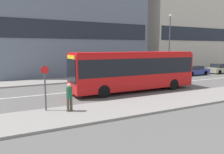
% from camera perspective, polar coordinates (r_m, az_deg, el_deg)
% --- Properties ---
extents(ground_plane, '(120.00, 120.00, 0.00)m').
position_cam_1_polar(ground_plane, '(18.69, -8.56, -3.75)').
color(ground_plane, '#595654').
extents(sidewalk_near, '(44.00, 3.50, 0.13)m').
position_cam_1_polar(sidewalk_near, '(13.05, 0.31, -8.37)').
color(sidewalk_near, gray).
rests_on(sidewalk_near, ground_plane).
extents(sidewalk_far, '(44.00, 3.50, 0.13)m').
position_cam_1_polar(sidewalk_far, '(24.60, -13.20, -0.96)').
color(sidewalk_far, gray).
rests_on(sidewalk_far, ground_plane).
extents(lane_centerline, '(41.80, 0.16, 0.01)m').
position_cam_1_polar(lane_centerline, '(18.68, -8.56, -3.74)').
color(lane_centerline, silver).
rests_on(lane_centerline, ground_plane).
extents(apartment_block_right_tower, '(16.92, 6.07, 21.62)m').
position_cam_1_polar(apartment_block_right_tower, '(43.21, 19.00, 16.77)').
color(apartment_block_right_tower, beige).
rests_on(apartment_block_right_tower, ground_plane).
extents(city_bus, '(10.92, 2.49, 3.32)m').
position_cam_1_polar(city_bus, '(18.48, 5.81, 2.15)').
color(city_bus, red).
rests_on(city_bus, ground_plane).
extents(parked_car_0, '(4.08, 1.86, 1.29)m').
position_cam_1_polar(parked_car_0, '(27.65, 14.21, 1.10)').
color(parked_car_0, '#A39E84').
rests_on(parked_car_0, ground_plane).
extents(parked_car_1, '(4.11, 1.68, 1.30)m').
position_cam_1_polar(parked_car_1, '(31.30, 20.66, 1.58)').
color(parked_car_1, navy).
rests_on(parked_car_1, ground_plane).
extents(parked_car_2, '(4.06, 1.81, 1.40)m').
position_cam_1_polar(parked_car_2, '(35.31, 26.42, 1.97)').
color(parked_car_2, '#A39E84').
rests_on(parked_car_2, ground_plane).
extents(pedestrian_near_stop, '(0.35, 0.34, 1.58)m').
position_cam_1_polar(pedestrian_near_stop, '(12.42, -11.07, -4.79)').
color(pedestrian_near_stop, '#4C4233').
rests_on(pedestrian_near_stop, sidewalk_near).
extents(bus_stop_sign, '(0.44, 0.12, 2.60)m').
position_cam_1_polar(bus_stop_sign, '(12.76, -17.09, -1.78)').
color(bus_stop_sign, '#4C4C51').
rests_on(bus_stop_sign, sidewalk_near).
extents(street_lamp, '(0.36, 0.36, 7.84)m').
position_cam_1_polar(street_lamp, '(30.20, 14.80, 9.63)').
color(street_lamp, '#4C4C51').
rests_on(street_lamp, sidewalk_far).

